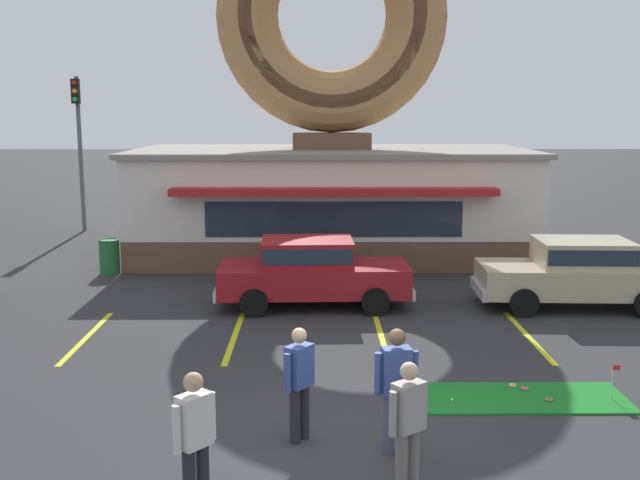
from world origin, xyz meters
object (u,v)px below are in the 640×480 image
(trash_bin, at_px, (109,256))
(traffic_light_pole, at_px, (79,133))
(car_red, at_px, (311,270))
(putting_flag_pin, at_px, (615,373))
(pedestrian_blue_sweater_man, at_px, (195,436))
(golf_ball, at_px, (452,400))
(pedestrian_hooded_kid, at_px, (396,385))
(pedestrian_leather_jacket_man, at_px, (299,379))
(car_champagne, at_px, (578,271))
(pedestrian_clipboard_woman, at_px, (408,422))

(trash_bin, xyz_separation_m, traffic_light_pole, (-3.04, 7.57, 3.21))
(car_red, relative_size, trash_bin, 4.73)
(putting_flag_pin, xyz_separation_m, pedestrian_blue_sweater_man, (-6.11, -3.40, 0.50))
(golf_ball, height_order, car_red, car_red)
(pedestrian_hooded_kid, xyz_separation_m, pedestrian_leather_jacket_man, (-1.29, 0.39, -0.06))
(pedestrian_hooded_kid, bearing_deg, car_champagne, 56.24)
(putting_flag_pin, relative_size, pedestrian_leather_jacket_man, 0.34)
(pedestrian_clipboard_woman, bearing_deg, trash_bin, 119.19)
(traffic_light_pole, bearing_deg, trash_bin, -68.09)
(pedestrian_blue_sweater_man, xyz_separation_m, pedestrian_hooded_kid, (2.43, 1.53, 0.02))
(trash_bin, height_order, traffic_light_pole, traffic_light_pole)
(putting_flag_pin, distance_m, car_red, 7.58)
(pedestrian_hooded_kid, bearing_deg, pedestrian_clipboard_woman, -88.56)
(pedestrian_leather_jacket_man, xyz_separation_m, traffic_light_pole, (-8.63, 18.46, 2.81))
(putting_flag_pin, xyz_separation_m, car_red, (-4.84, 5.82, 0.43))
(pedestrian_leather_jacket_man, bearing_deg, pedestrian_clipboard_woman, -47.98)
(putting_flag_pin, distance_m, pedestrian_hooded_kid, 4.16)
(pedestrian_blue_sweater_man, xyz_separation_m, pedestrian_leather_jacket_man, (1.13, 1.92, -0.04))
(trash_bin, bearing_deg, golf_ball, -50.17)
(pedestrian_clipboard_woman, xyz_separation_m, traffic_light_pole, (-9.95, 19.93, 2.80))
(pedestrian_blue_sweater_man, relative_size, pedestrian_clipboard_woman, 1.03)
(car_red, height_order, pedestrian_clipboard_woman, pedestrian_clipboard_woman)
(pedestrian_hooded_kid, height_order, trash_bin, pedestrian_hooded_kid)
(golf_ball, bearing_deg, pedestrian_clipboard_woman, -110.55)
(car_champagne, bearing_deg, pedestrian_hooded_kid, -123.76)
(pedestrian_hooded_kid, bearing_deg, pedestrian_blue_sweater_man, -147.71)
(golf_ball, height_order, pedestrian_blue_sweater_man, pedestrian_blue_sweater_man)
(car_champagne, bearing_deg, trash_bin, 162.59)
(car_champagne, xyz_separation_m, pedestrian_leather_jacket_man, (-6.33, -7.16, 0.03))
(golf_ball, bearing_deg, pedestrian_hooded_kid, -121.94)
(pedestrian_blue_sweater_man, bearing_deg, pedestrian_hooded_kid, 32.29)
(pedestrian_clipboard_woman, distance_m, trash_bin, 14.16)
(trash_bin, bearing_deg, pedestrian_blue_sweater_man, -70.85)
(pedestrian_blue_sweater_man, bearing_deg, putting_flag_pin, 29.08)
(traffic_light_pole, bearing_deg, putting_flag_pin, -51.31)
(pedestrian_clipboard_woman, height_order, traffic_light_pole, traffic_light_pole)
(car_red, xyz_separation_m, pedestrian_hooded_kid, (1.16, -7.68, 0.09))
(car_champagne, xyz_separation_m, pedestrian_clipboard_woman, (-5.01, -8.62, 0.04))
(putting_flag_pin, distance_m, pedestrian_clipboard_woman, 4.71)
(pedestrian_hooded_kid, bearing_deg, golf_ball, 58.06)
(putting_flag_pin, height_order, pedestrian_hooded_kid, pedestrian_hooded_kid)
(golf_ball, height_order, trash_bin, trash_bin)
(putting_flag_pin, relative_size, pedestrian_clipboard_woman, 0.33)
(golf_ball, height_order, pedestrian_clipboard_woman, pedestrian_clipboard_woman)
(golf_ball, xyz_separation_m, trash_bin, (-7.96, 9.54, 0.45))
(car_red, distance_m, traffic_light_pole, 14.47)
(pedestrian_clipboard_woman, bearing_deg, golf_ball, 69.45)
(trash_bin, bearing_deg, car_red, -32.18)
(car_champagne, bearing_deg, car_red, 178.69)
(car_red, distance_m, pedestrian_blue_sweater_man, 9.30)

